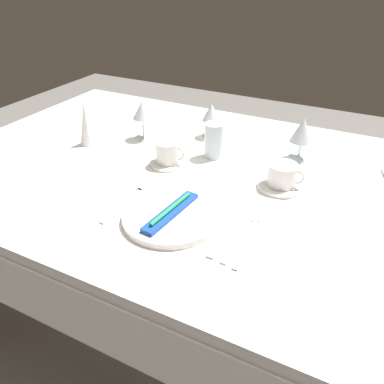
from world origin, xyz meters
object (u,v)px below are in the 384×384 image
Objects in this scene: toothbrush_package at (171,212)px; dinner_knife at (228,233)px; dinner_plate at (171,217)px; napkin_folded at (86,124)px; coffee_cup_left at (283,175)px; fork_outer at (127,200)px; wine_glass_centre at (142,112)px; wine_glass_left at (302,132)px; spoon_dessert at (255,234)px; drink_tumbler at (214,142)px; wine_glass_right at (211,114)px; coffee_cup_right at (169,152)px; spoon_soup at (243,230)px.

toothbrush_package is 0.16m from dinner_knife.
napkin_folded reaches higher than dinner_plate.
coffee_cup_left is (0.21, 0.30, 0.03)m from dinner_plate.
fork_outer is at bearing -36.28° from napkin_folded.
wine_glass_left is (0.56, 0.09, -0.00)m from wine_glass_centre.
wine_glass_left is 0.75m from napkin_folded.
spoon_dessert is 0.45m from drink_tumbler.
toothbrush_package is 0.94× the size of dinner_knife.
wine_glass_right is (-0.29, 0.53, 0.09)m from dinner_knife.
coffee_cup_right is at bearing 148.54° from spoon_dessert.
spoon_soup is 2.19× the size of coffee_cup_right.
fork_outer is 0.37m from spoon_dessert.
wine_glass_right is at bearing 84.33° from coffee_cup_right.
coffee_cup_right is (-0.16, 0.27, 0.04)m from dinner_plate.
wine_glass_centre is 1.10× the size of wine_glass_right.
napkin_folded is (-0.34, 0.01, 0.03)m from coffee_cup_right.
spoon_dessert is (0.06, 0.03, 0.00)m from dinner_knife.
toothbrush_package is at bearing -170.00° from spoon_dessert.
wine_glass_centre is 1.20× the size of drink_tumbler.
wine_glass_left is 1.21× the size of drink_tumbler.
spoon_dessert is 0.62m from wine_glass_right.
coffee_cup_right is 0.27m from wine_glass_right.
coffee_cup_right reaches higher than coffee_cup_left.
dinner_plate is 0.56m from wine_glass_left.
napkin_folded reaches higher than spoon_soup.
wine_glass_centre is at bearing 143.40° from coffee_cup_right.
coffee_cup_right is 0.67× the size of napkin_folded.
napkin_folded is (-0.71, -0.02, 0.03)m from coffee_cup_left.
wine_glass_left is at bearing 17.82° from napkin_folded.
wine_glass_right is (-0.32, 0.50, 0.09)m from spoon_soup.
coffee_cup_left is at bearing -11.85° from wine_glass_centre.
napkin_folded is at bearing -162.18° from wine_glass_left.
drink_tumbler is at bearing 98.28° from toothbrush_package.
fork_outer is 0.53m from wine_glass_right.
coffee_cup_left is at bearing -20.23° from drink_tumbler.
wine_glass_left is at bearing 67.89° from dinner_plate.
coffee_cup_right is 0.71× the size of wine_glass_left.
wine_glass_right is at bearing 88.10° from fork_outer.
spoon_soup is 0.73m from napkin_folded.
napkin_folded reaches higher than coffee_cup_left.
dinner_plate is 2.51× the size of coffee_cup_right.
dinner_plate is 0.56m from wine_glass_right.
wine_glass_right is 1.09× the size of drink_tumbler.
drink_tumbler reaches higher than spoon_dessert.
wine_glass_right reaches higher than dinner_knife.
fork_outer is at bearing -104.62° from drink_tumbler.
wine_glass_right is (-0.34, 0.03, -0.01)m from wine_glass_left.
fork_outer is at bearing 171.86° from toothbrush_package.
wine_glass_left is 1.11× the size of wine_glass_right.
toothbrush_package is at bearing -58.99° from coffee_cup_right.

